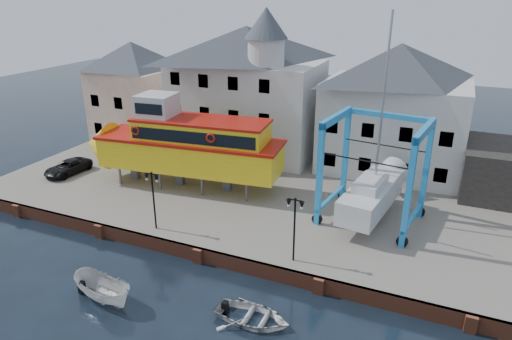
% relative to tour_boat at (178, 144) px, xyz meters
% --- Properties ---
extents(ground, '(140.00, 140.00, 0.00)m').
position_rel_tour_boat_xyz_m(ground, '(6.56, -8.42, -4.58)').
color(ground, black).
rests_on(ground, ground).
extents(hardstanding, '(44.00, 22.00, 1.00)m').
position_rel_tour_boat_xyz_m(hardstanding, '(6.56, 2.58, -4.08)').
color(hardstanding, '#6B645D').
rests_on(hardstanding, ground).
extents(quay_wall, '(44.00, 0.47, 1.00)m').
position_rel_tour_boat_xyz_m(quay_wall, '(6.56, -8.32, -4.08)').
color(quay_wall, brown).
rests_on(quay_wall, ground).
extents(building_pink, '(8.00, 7.00, 10.30)m').
position_rel_tour_boat_xyz_m(building_pink, '(-11.44, 9.58, 1.57)').
color(building_pink, '#C6A091').
rests_on(building_pink, hardstanding).
extents(building_white_main, '(14.00, 8.30, 14.00)m').
position_rel_tour_boat_xyz_m(building_white_main, '(1.69, 9.97, 2.76)').
color(building_white_main, silver).
rests_on(building_white_main, hardstanding).
extents(building_white_right, '(12.00, 8.00, 11.20)m').
position_rel_tour_boat_xyz_m(building_white_right, '(15.56, 10.57, 2.02)').
color(building_white_right, silver).
rests_on(building_white_right, hardstanding).
extents(lamp_post_left, '(1.12, 0.32, 4.20)m').
position_rel_tour_boat_xyz_m(lamp_post_left, '(2.56, -7.22, -0.41)').
color(lamp_post_left, black).
rests_on(lamp_post_left, hardstanding).
extents(lamp_post_right, '(1.12, 0.32, 4.20)m').
position_rel_tour_boat_xyz_m(lamp_post_right, '(12.56, -7.22, -0.41)').
color(lamp_post_right, black).
rests_on(lamp_post_right, hardstanding).
extents(tour_boat, '(17.77, 5.99, 7.59)m').
position_rel_tour_boat_xyz_m(tour_boat, '(0.00, 0.00, 0.00)').
color(tour_boat, '#59595E').
rests_on(tour_boat, hardstanding).
extents(travel_lift, '(7.26, 9.64, 14.22)m').
position_rel_tour_boat_xyz_m(travel_lift, '(15.93, 0.69, -1.21)').
color(travel_lift, '#1470B3').
rests_on(travel_lift, hardstanding).
extents(van, '(2.33, 4.48, 1.21)m').
position_rel_tour_boat_xyz_m(van, '(-10.47, -1.99, -2.98)').
color(van, black).
rests_on(van, hardstanding).
extents(motorboat_a, '(4.50, 2.38, 1.65)m').
position_rel_tour_boat_xyz_m(motorboat_a, '(3.62, -13.88, -4.58)').
color(motorboat_a, silver).
rests_on(motorboat_a, ground).
extents(motorboat_b, '(4.10, 2.94, 0.85)m').
position_rel_tour_boat_xyz_m(motorboat_b, '(12.01, -12.16, -4.58)').
color(motorboat_b, silver).
rests_on(motorboat_b, ground).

